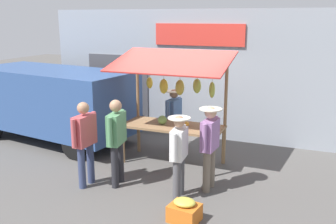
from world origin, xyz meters
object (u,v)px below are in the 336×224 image
(parked_van, at_px, (49,98))
(produce_crate_near, at_px, (184,211))
(shopper_in_striped_shirt, at_px, (179,151))
(vendor_with_sunhat, at_px, (174,116))
(shopper_in_grey_tee, at_px, (85,138))
(shopper_with_ponytail, at_px, (210,142))
(shopper_with_shopping_bag, at_px, (117,136))
(market_stall, at_px, (174,95))

(parked_van, xyz_separation_m, produce_crate_near, (-4.79, 2.70, -0.95))
(shopper_in_striped_shirt, xyz_separation_m, produce_crate_near, (-0.38, 0.74, -0.72))
(vendor_with_sunhat, distance_m, parked_van, 3.44)
(vendor_with_sunhat, relative_size, shopper_in_grey_tee, 0.92)
(shopper_with_ponytail, bearing_deg, vendor_with_sunhat, 42.09)
(shopper_in_grey_tee, distance_m, shopper_in_striped_shirt, 1.85)
(shopper_in_striped_shirt, bearing_deg, shopper_with_shopping_bag, 82.32)
(shopper_in_grey_tee, relative_size, shopper_in_striped_shirt, 1.08)
(vendor_with_sunhat, bearing_deg, shopper_in_striped_shirt, 28.80)
(produce_crate_near, bearing_deg, shopper_with_ponytail, -91.46)
(vendor_with_sunhat, xyz_separation_m, shopper_with_shopping_bag, (0.30, 2.21, 0.10))
(market_stall, xyz_separation_m, produce_crate_near, (-1.10, 2.31, -1.37))
(shopper_in_grey_tee, relative_size, produce_crate_near, 3.18)
(shopper_with_shopping_bag, xyz_separation_m, shopper_with_ponytail, (-1.70, -0.46, -0.04))
(shopper_with_ponytail, bearing_deg, market_stall, 50.74)
(shopper_with_ponytail, bearing_deg, produce_crate_near, -178.08)
(vendor_with_sunhat, distance_m, produce_crate_near, 3.39)
(produce_crate_near, bearing_deg, shopper_with_shopping_bag, -25.75)
(parked_van, distance_m, produce_crate_near, 5.58)
(shopper_in_grey_tee, bearing_deg, shopper_in_striped_shirt, -80.46)
(vendor_with_sunhat, relative_size, parked_van, 0.33)
(shopper_with_ponytail, xyz_separation_m, shopper_in_grey_tee, (2.25, 0.72, 0.01))
(shopper_with_ponytail, bearing_deg, parked_van, 76.86)
(shopper_in_grey_tee, height_order, produce_crate_near, shopper_in_grey_tee)
(shopper_in_grey_tee, bearing_deg, shopper_with_ponytail, -68.64)
(shopper_with_shopping_bag, distance_m, shopper_with_ponytail, 1.77)
(vendor_with_sunhat, height_order, shopper_with_ponytail, shopper_with_ponytail)
(parked_van, relative_size, produce_crate_near, 8.85)
(shopper_with_shopping_bag, height_order, parked_van, parked_van)
(shopper_in_grey_tee, bearing_deg, parked_van, 53.54)
(market_stall, relative_size, shopper_in_striped_shirt, 1.63)
(vendor_with_sunhat, bearing_deg, shopper_with_shopping_bag, -2.50)
(market_stall, distance_m, produce_crate_near, 2.90)
(shopper_in_striped_shirt, relative_size, parked_van, 0.33)
(shopper_with_shopping_bag, xyz_separation_m, shopper_in_striped_shirt, (-1.29, 0.06, -0.10))
(market_stall, bearing_deg, produce_crate_near, 115.37)
(vendor_with_sunhat, distance_m, shopper_with_shopping_bag, 2.23)
(shopper_with_ponytail, height_order, parked_van, parked_van)
(vendor_with_sunhat, xyz_separation_m, produce_crate_near, (-1.37, 3.02, -0.72))
(shopper_with_shopping_bag, height_order, produce_crate_near, shopper_with_shopping_bag)
(shopper_in_striped_shirt, bearing_deg, produce_crate_near, -157.75)
(market_stall, bearing_deg, shopper_with_shopping_bag, 69.05)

